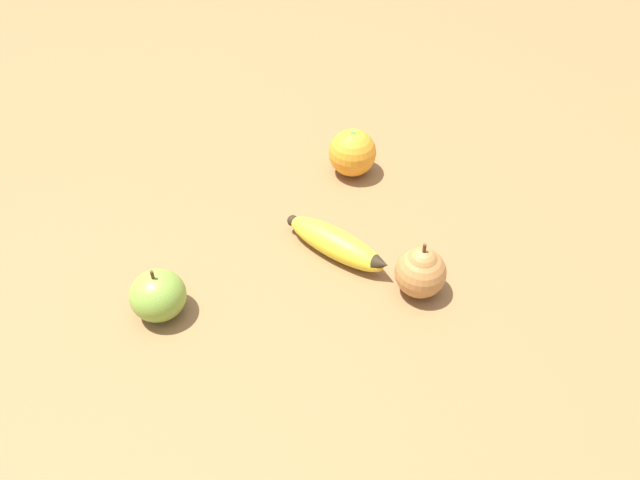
{
  "coord_description": "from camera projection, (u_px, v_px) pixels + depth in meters",
  "views": [
    {
      "loc": [
        0.1,
        0.72,
        0.67
      ],
      "look_at": [
        -0.01,
        0.07,
        0.03
      ],
      "focal_mm": 35.0,
      "sensor_mm": 36.0,
      "label": 1
    }
  ],
  "objects": [
    {
      "name": "apple",
      "position": [
        158.0,
        295.0,
        0.83
      ],
      "size": [
        0.08,
        0.08,
        0.08
      ],
      "color": "olive",
      "rests_on": "ground_plane"
    },
    {
      "name": "pear",
      "position": [
        421.0,
        271.0,
        0.86
      ],
      "size": [
        0.07,
        0.07,
        0.09
      ],
      "color": "#B2753D",
      "rests_on": "ground_plane"
    },
    {
      "name": "orange",
      "position": [
        352.0,
        153.0,
        1.05
      ],
      "size": [
        0.08,
        0.08,
        0.08
      ],
      "color": "orange",
      "rests_on": "ground_plane"
    },
    {
      "name": "banana",
      "position": [
        337.0,
        244.0,
        0.92
      ],
      "size": [
        0.15,
        0.15,
        0.04
      ],
      "rotation": [
        0.0,
        0.0,
        2.32
      ],
      "color": "yellow",
      "rests_on": "ground_plane"
    },
    {
      "name": "ground_plane",
      "position": [
        309.0,
        222.0,
        0.99
      ],
      "size": [
        3.0,
        3.0,
        0.0
      ],
      "primitive_type": "plane",
      "color": "olive"
    }
  ]
}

